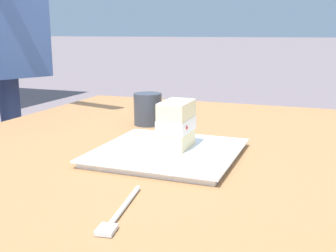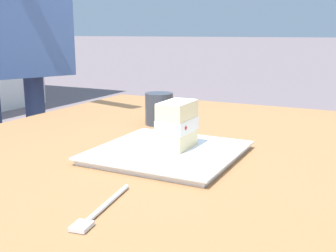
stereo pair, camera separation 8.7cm
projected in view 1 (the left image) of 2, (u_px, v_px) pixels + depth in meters
patio_table at (165, 178)px, 1.05m from camera, size 1.18×1.06×0.73m
dessert_plate at (168, 153)px, 0.89m from camera, size 0.29×0.29×0.02m
cake_slice at (176, 125)px, 0.89m from camera, size 0.10×0.07×0.10m
dessert_fork at (120, 212)px, 0.60m from camera, size 0.17×0.04×0.01m
coffee_cup at (148, 109)px, 1.18m from camera, size 0.08×0.08×0.09m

